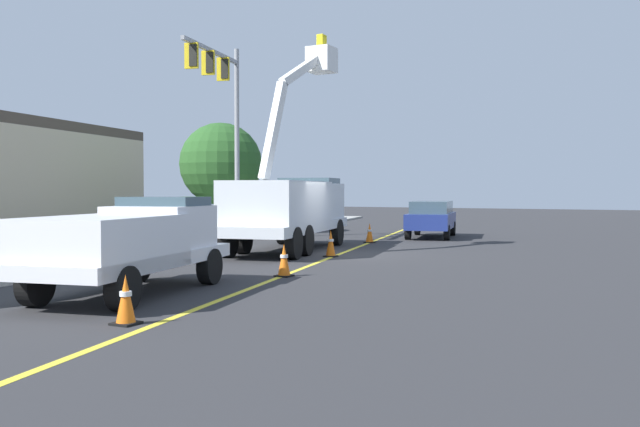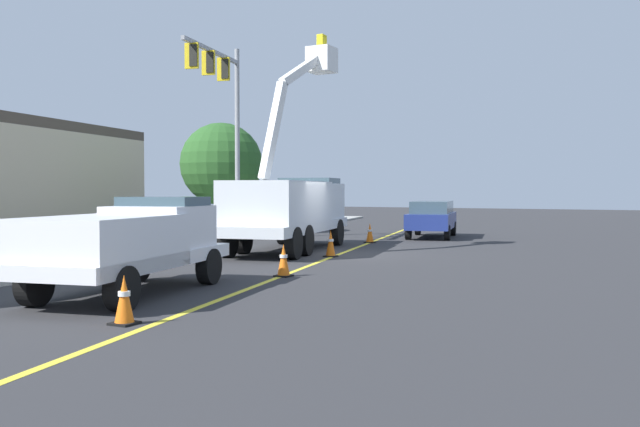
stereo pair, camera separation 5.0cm
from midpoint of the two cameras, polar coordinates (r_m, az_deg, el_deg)
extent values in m
plane|color=#2D2D30|center=(23.25, 1.60, -3.46)|extent=(120.00, 120.00, 0.00)
cube|color=#9E9E99|center=(26.01, -14.33, -2.81)|extent=(59.60, 14.87, 0.12)
cube|color=yellow|center=(23.25, 1.60, -3.45)|extent=(49.13, 9.61, 0.01)
cube|color=silver|center=(24.44, -2.83, -1.08)|extent=(8.52, 4.00, 0.36)
cube|color=silver|center=(26.91, -1.07, 0.84)|extent=(3.02, 2.80, 1.60)
cube|color=#384C56|center=(27.10, -0.95, 2.33)|extent=(2.17, 2.40, 0.64)
cube|color=silver|center=(23.48, -3.60, 0.55)|extent=(5.63, 3.45, 1.80)
cube|color=white|center=(22.55, -4.04, 7.06)|extent=(1.30, 0.48, 3.35)
cube|color=white|center=(24.11, -1.52, 12.15)|extent=(2.41, 0.66, 1.50)
cube|color=white|center=(25.09, 0.08, 12.87)|extent=(0.90, 0.90, 0.90)
cube|color=yellow|center=(25.21, 0.08, 14.21)|extent=(0.36, 0.24, 0.60)
cylinder|color=black|center=(27.53, -3.17, -1.53)|extent=(1.09, 0.53, 1.04)
cylinder|color=black|center=(26.90, 1.38, -1.61)|extent=(1.09, 0.53, 1.04)
cylinder|color=black|center=(23.47, -6.58, -2.15)|extent=(1.09, 0.53, 1.04)
cylinder|color=black|center=(22.72, -1.31, -2.28)|extent=(1.09, 0.53, 1.04)
cylinder|color=black|center=(22.26, -7.86, -2.38)|extent=(1.09, 0.53, 1.04)
cylinder|color=black|center=(21.47, -2.33, -2.53)|extent=(1.09, 0.53, 1.04)
cube|color=white|center=(14.88, -15.75, -3.73)|extent=(5.90, 3.12, 0.30)
cube|color=white|center=(15.90, -13.46, -1.36)|extent=(2.34, 2.28, 1.10)
cube|color=#384C56|center=(16.05, -13.13, 0.39)|extent=(1.65, 1.99, 0.56)
cube|color=white|center=(14.00, -17.91, -2.47)|extent=(3.70, 2.70, 1.10)
cylinder|color=black|center=(16.97, -15.22, -4.14)|extent=(0.88, 0.45, 0.84)
cylinder|color=black|center=(16.09, -9.41, -4.44)|extent=(0.88, 0.45, 0.84)
cylinder|color=black|center=(13.95, -23.05, -5.56)|extent=(0.88, 0.45, 0.84)
cylinder|color=black|center=(12.86, -16.42, -6.11)|extent=(0.88, 0.45, 0.84)
cube|color=navy|center=(31.74, 9.36, -0.59)|extent=(5.07, 2.77, 0.70)
cube|color=#384C56|center=(31.87, 9.40, 0.50)|extent=(3.71, 2.30, 0.60)
cylinder|color=black|center=(30.06, 10.64, -1.60)|extent=(0.71, 0.36, 0.68)
cylinder|color=black|center=(30.25, 7.41, -1.56)|extent=(0.71, 0.36, 0.68)
cylinder|color=black|center=(33.31, 11.12, -1.26)|extent=(0.71, 0.36, 0.68)
cylinder|color=black|center=(33.48, 8.20, -1.22)|extent=(0.71, 0.36, 0.68)
cube|color=black|center=(11.69, -16.22, -8.91)|extent=(0.40, 0.40, 0.04)
cone|color=orange|center=(11.62, -16.24, -6.91)|extent=(0.32, 0.32, 0.79)
cylinder|color=white|center=(11.61, -16.24, -6.53)|extent=(0.20, 0.20, 0.08)
cube|color=black|center=(17.33, -3.14, -5.28)|extent=(0.40, 0.40, 0.04)
cone|color=orange|center=(17.28, -3.14, -3.89)|extent=(0.32, 0.32, 0.80)
cylinder|color=white|center=(17.27, -3.14, -3.63)|extent=(0.20, 0.20, 0.08)
cube|color=black|center=(22.39, 0.85, -3.62)|extent=(0.40, 0.40, 0.04)
cone|color=orange|center=(22.35, 0.85, -2.49)|extent=(0.32, 0.32, 0.85)
cylinder|color=white|center=(22.35, 0.85, -2.28)|extent=(0.20, 0.20, 0.08)
cube|color=black|center=(28.34, 4.17, -2.44)|extent=(0.40, 0.40, 0.04)
cone|color=orange|center=(28.31, 4.17, -1.60)|extent=(0.32, 0.32, 0.79)
cylinder|color=white|center=(28.31, 4.17, -1.44)|extent=(0.20, 0.20, 0.08)
cylinder|color=gray|center=(31.08, -7.09, 5.85)|extent=(0.22, 0.22, 8.61)
cube|color=gray|center=(29.16, -9.18, 13.41)|extent=(5.23, 1.16, 0.16)
cube|color=gold|center=(30.08, -8.25, 12.00)|extent=(0.22, 0.57, 1.00)
cube|color=black|center=(30.04, -8.07, 12.01)|extent=(0.26, 0.35, 0.84)
cube|color=gold|center=(28.72, -9.50, 12.47)|extent=(0.22, 0.57, 1.00)
cube|color=black|center=(28.68, -9.31, 12.49)|extent=(0.26, 0.35, 0.84)
cube|color=gold|center=(27.38, -10.87, 12.98)|extent=(0.22, 0.57, 1.00)
cube|color=black|center=(27.34, -10.68, 13.00)|extent=(0.26, 0.35, 0.84)
cylinder|color=brown|center=(34.69, -8.42, 0.04)|extent=(0.32, 0.32, 2.07)
sphere|color=#285623|center=(34.70, -8.44, 4.17)|extent=(4.19, 4.19, 4.19)
camera|label=1|loc=(0.03, -90.06, 0.00)|focal=37.82mm
camera|label=2|loc=(0.03, 89.94, 0.00)|focal=37.82mm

